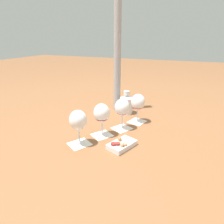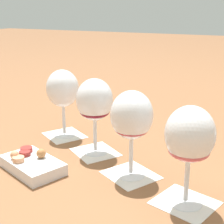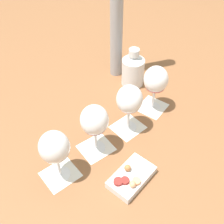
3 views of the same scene
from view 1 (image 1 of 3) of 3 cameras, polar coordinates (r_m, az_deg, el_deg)
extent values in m
plane|color=brown|center=(1.21, 0.02, -5.57)|extent=(8.00, 8.00, 0.00)
cube|color=silver|center=(1.35, 7.18, -2.72)|extent=(0.13, 0.12, 0.00)
cube|color=silver|center=(1.24, 2.83, -4.65)|extent=(0.14, 0.14, 0.00)
cube|color=silver|center=(1.16, -2.85, -6.58)|extent=(0.14, 0.14, 0.00)
cube|color=silver|center=(1.09, -9.24, -8.97)|extent=(0.14, 0.14, 0.00)
cylinder|color=white|center=(1.35, 7.19, -2.58)|extent=(0.06, 0.06, 0.01)
cylinder|color=white|center=(1.33, 7.28, -0.75)|extent=(0.01, 0.01, 0.09)
ellipsoid|color=white|center=(1.30, 7.46, 2.87)|extent=(0.09, 0.09, 0.10)
ellipsoid|color=#D05660|center=(1.31, 7.39, 1.55)|extent=(0.07, 0.07, 0.03)
cylinder|color=white|center=(1.24, 2.83, -4.50)|extent=(0.06, 0.06, 0.01)
cylinder|color=white|center=(1.22, 2.87, -2.54)|extent=(0.01, 0.01, 0.09)
ellipsoid|color=white|center=(1.19, 2.95, 1.36)|extent=(0.09, 0.09, 0.10)
ellipsoid|color=#A12B36|center=(1.20, 2.92, 0.13)|extent=(0.07, 0.07, 0.04)
cylinder|color=white|center=(1.16, -2.85, -6.42)|extent=(0.06, 0.06, 0.01)
cylinder|color=white|center=(1.14, -2.89, -4.35)|extent=(0.01, 0.01, 0.09)
ellipsoid|color=white|center=(1.11, -2.98, -0.21)|extent=(0.09, 0.09, 0.10)
ellipsoid|color=maroon|center=(1.12, -2.95, -1.60)|extent=(0.07, 0.07, 0.03)
cylinder|color=white|center=(1.08, -9.25, -8.80)|extent=(0.06, 0.06, 0.01)
cylinder|color=white|center=(1.06, -9.39, -6.63)|extent=(0.01, 0.01, 0.09)
ellipsoid|color=white|center=(1.03, -9.68, -2.25)|extent=(0.09, 0.09, 0.10)
ellipsoid|color=#4D1524|center=(1.04, -9.59, -3.56)|extent=(0.07, 0.07, 0.04)
cylinder|color=silver|center=(1.47, 4.10, 1.83)|extent=(0.09, 0.09, 0.12)
cone|color=silver|center=(1.45, 4.17, 4.46)|extent=(0.09, 0.09, 0.02)
cylinder|color=silver|center=(1.44, 4.19, 5.44)|extent=(0.04, 0.04, 0.03)
cube|color=silver|center=(1.04, 2.86, -9.32)|extent=(0.17, 0.14, 0.03)
cylinder|color=maroon|center=(1.01, 0.45, -9.15)|extent=(0.03, 0.03, 0.01)
sphere|color=tan|center=(1.00, 2.89, -9.31)|extent=(0.02, 0.02, 0.02)
cylinder|color=tan|center=(1.01, 3.59, -9.16)|extent=(0.03, 0.03, 0.01)
sphere|color=#B2703D|center=(1.05, 2.20, -7.68)|extent=(0.02, 0.02, 0.02)
cylinder|color=maroon|center=(1.01, 1.62, -9.09)|extent=(0.03, 0.03, 0.01)
cylinder|color=#99999E|center=(1.47, 1.54, 14.91)|extent=(0.05, 0.05, 0.77)
camera|label=2|loc=(1.36, 33.80, 9.74)|focal=55.00mm
camera|label=3|loc=(0.48, -6.37, 49.25)|focal=45.00mm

